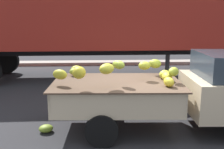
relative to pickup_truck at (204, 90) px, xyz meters
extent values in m
plane|color=#28282B|center=(-1.17, -0.06, -0.88)|extent=(220.00, 220.00, 0.00)
cube|color=gray|center=(-1.17, 8.66, -0.80)|extent=(80.00, 0.80, 0.16)
cube|color=#CCB793|center=(-1.89, 0.08, -0.30)|extent=(2.67, 1.81, 0.08)
cube|color=#CCB793|center=(-1.86, 0.90, -0.04)|extent=(2.60, 0.16, 0.44)
cube|color=#CCB793|center=(-1.93, -0.75, -0.04)|extent=(2.60, 0.16, 0.44)
cube|color=#CCB793|center=(-0.62, 0.03, -0.04)|extent=(0.12, 1.70, 0.44)
cube|color=#CCB793|center=(-3.17, 0.13, -0.04)|extent=(0.12, 1.70, 0.44)
cube|color=#B21914|center=(-1.86, 0.93, -0.08)|extent=(2.50, 0.12, 0.07)
cube|color=brown|center=(-1.89, 0.08, 0.19)|extent=(2.80, 1.93, 0.03)
ellipsoid|color=gold|center=(-0.89, -0.41, 0.30)|extent=(0.24, 0.33, 0.19)
ellipsoid|color=gold|center=(-0.80, 0.09, 0.29)|extent=(0.26, 0.39, 0.21)
ellipsoid|color=gold|center=(-0.80, 0.32, 0.29)|extent=(0.37, 0.37, 0.20)
ellipsoid|color=gold|center=(-2.65, -0.56, 0.54)|extent=(0.32, 0.35, 0.24)
ellipsoid|color=olive|center=(-0.94, 0.74, 0.47)|extent=(0.38, 0.36, 0.21)
ellipsoid|color=gold|center=(-3.06, -0.19, 0.43)|extent=(0.39, 0.35, 0.20)
ellipsoid|color=olive|center=(-2.83, 0.74, 0.31)|extent=(0.37, 0.35, 0.17)
ellipsoid|color=gold|center=(-2.12, -0.46, 0.58)|extent=(0.40, 0.43, 0.21)
ellipsoid|color=olive|center=(-0.72, -0.09, 0.44)|extent=(0.33, 0.36, 0.19)
ellipsoid|color=#A9AB2B|center=(-1.28, 0.22, 0.52)|extent=(0.34, 0.31, 0.18)
ellipsoid|color=#8FA32F|center=(-1.88, -0.18, 0.61)|extent=(0.34, 0.37, 0.17)
ellipsoid|color=gold|center=(-2.80, 0.80, 0.33)|extent=(0.31, 0.30, 0.22)
cylinder|color=black|center=(0.67, 0.79, -0.56)|extent=(0.65, 0.23, 0.64)
cylinder|color=black|center=(-2.17, 0.91, -0.56)|extent=(0.65, 0.23, 0.64)
cylinder|color=black|center=(-2.23, -0.73, -0.56)|extent=(0.65, 0.23, 0.64)
cube|color=maroon|center=(-2.71, 5.41, 1.72)|extent=(12.04, 2.69, 2.70)
cube|color=black|center=(-2.71, 5.41, 0.22)|extent=(11.04, 0.57, 0.30)
cylinder|color=black|center=(-6.33, 6.55, -0.34)|extent=(1.08, 0.32, 1.08)
cylinder|color=#38383A|center=(0.59, 5.46, -0.26)|extent=(0.18, 0.18, 1.25)
ellipsoid|color=olive|center=(-3.43, 0.00, -0.80)|extent=(0.39, 0.37, 0.16)
camera|label=1|loc=(-2.29, -5.63, 1.55)|focal=44.04mm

